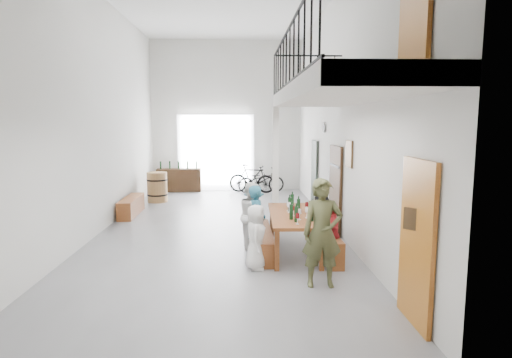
{
  "coord_description": "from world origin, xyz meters",
  "views": [
    {
      "loc": [
        0.51,
        -9.99,
        2.55
      ],
      "look_at": [
        0.86,
        -0.5,
        1.27
      ],
      "focal_mm": 30.0,
      "sensor_mm": 36.0,
      "label": 1
    }
  ],
  "objects_px": {
    "side_bench": "(131,206)",
    "bicycle_near": "(261,180)",
    "bench_inner": "(263,242)",
    "serving_counter": "(179,180)",
    "oak_barrel": "(157,187)",
    "host_standing": "(322,233)",
    "tasting_table": "(294,218)"
  },
  "relations": [
    {
      "from": "side_bench",
      "to": "oak_barrel",
      "type": "height_order",
      "value": "oak_barrel"
    },
    {
      "from": "side_bench",
      "to": "host_standing",
      "type": "bearing_deg",
      "value": -51.14
    },
    {
      "from": "side_bench",
      "to": "oak_barrel",
      "type": "distance_m",
      "value": 1.96
    },
    {
      "from": "oak_barrel",
      "to": "tasting_table",
      "type": "bearing_deg",
      "value": -56.39
    },
    {
      "from": "oak_barrel",
      "to": "host_standing",
      "type": "bearing_deg",
      "value": -61.49
    },
    {
      "from": "tasting_table",
      "to": "oak_barrel",
      "type": "distance_m",
      "value": 6.67
    },
    {
      "from": "oak_barrel",
      "to": "host_standing",
      "type": "relative_size",
      "value": 0.56
    },
    {
      "from": "side_bench",
      "to": "bench_inner",
      "type": "bearing_deg",
      "value": -45.89
    },
    {
      "from": "bench_inner",
      "to": "oak_barrel",
      "type": "distance_m",
      "value": 6.3
    },
    {
      "from": "serving_counter",
      "to": "bicycle_near",
      "type": "bearing_deg",
      "value": -10.21
    },
    {
      "from": "tasting_table",
      "to": "side_bench",
      "type": "bearing_deg",
      "value": 139.62
    },
    {
      "from": "side_bench",
      "to": "bicycle_near",
      "type": "xyz_separation_m",
      "value": [
        3.75,
        3.58,
        0.2
      ]
    },
    {
      "from": "bicycle_near",
      "to": "serving_counter",
      "type": "bearing_deg",
      "value": 71.92
    },
    {
      "from": "side_bench",
      "to": "bicycle_near",
      "type": "bearing_deg",
      "value": 43.61
    },
    {
      "from": "tasting_table",
      "to": "bicycle_near",
      "type": "bearing_deg",
      "value": 93.89
    },
    {
      "from": "tasting_table",
      "to": "oak_barrel",
      "type": "height_order",
      "value": "oak_barrel"
    },
    {
      "from": "bench_inner",
      "to": "serving_counter",
      "type": "relative_size",
      "value": 1.22
    },
    {
      "from": "host_standing",
      "to": "oak_barrel",
      "type": "bearing_deg",
      "value": 118.71
    },
    {
      "from": "bench_inner",
      "to": "oak_barrel",
      "type": "bearing_deg",
      "value": 119.14
    },
    {
      "from": "bicycle_near",
      "to": "tasting_table",
      "type": "bearing_deg",
      "value": 171.79
    },
    {
      "from": "side_bench",
      "to": "bicycle_near",
      "type": "height_order",
      "value": "bicycle_near"
    },
    {
      "from": "bench_inner",
      "to": "bicycle_near",
      "type": "bearing_deg",
      "value": 87.19
    },
    {
      "from": "bench_inner",
      "to": "bicycle_near",
      "type": "distance_m",
      "value": 7.15
    },
    {
      "from": "tasting_table",
      "to": "bench_inner",
      "type": "xyz_separation_m",
      "value": [
        -0.59,
        0.08,
        -0.48
      ]
    },
    {
      "from": "bench_inner",
      "to": "serving_counter",
      "type": "distance_m",
      "value": 8.01
    },
    {
      "from": "tasting_table",
      "to": "bicycle_near",
      "type": "relative_size",
      "value": 1.34
    },
    {
      "from": "tasting_table",
      "to": "oak_barrel",
      "type": "xyz_separation_m",
      "value": [
        -3.69,
        5.55,
        -0.23
      ]
    },
    {
      "from": "side_bench",
      "to": "serving_counter",
      "type": "bearing_deg",
      "value": 79.32
    },
    {
      "from": "bench_inner",
      "to": "bicycle_near",
      "type": "xyz_separation_m",
      "value": [
        0.3,
        7.14,
        0.22
      ]
    },
    {
      "from": "host_standing",
      "to": "serving_counter",
      "type": "bearing_deg",
      "value": 110.97
    },
    {
      "from": "tasting_table",
      "to": "serving_counter",
      "type": "relative_size",
      "value": 1.43
    },
    {
      "from": "serving_counter",
      "to": "bicycle_near",
      "type": "distance_m",
      "value": 3.03
    }
  ]
}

